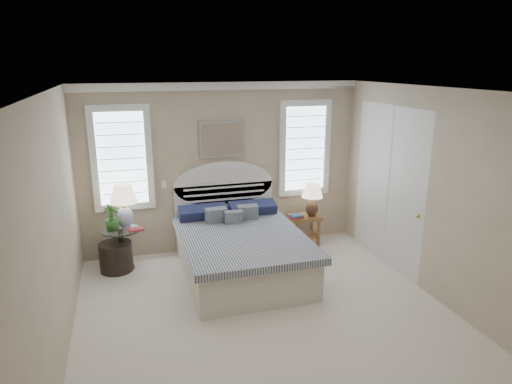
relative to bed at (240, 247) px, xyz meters
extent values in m
cube|color=beige|center=(0.00, -1.46, -0.39)|extent=(4.50, 5.00, 0.01)
cube|color=white|center=(0.00, -1.46, 2.31)|extent=(4.50, 5.00, 0.01)
cube|color=beige|center=(0.00, 1.04, 0.96)|extent=(4.50, 0.02, 2.70)
cube|color=beige|center=(-2.25, -1.46, 0.96)|extent=(0.02, 5.00, 2.70)
cube|color=beige|center=(2.25, -1.46, 0.96)|extent=(0.02, 5.00, 2.70)
cube|color=white|center=(0.00, 1.00, 2.25)|extent=(4.50, 0.08, 0.12)
cube|color=#B2B2B2|center=(1.20, -0.66, 2.29)|extent=(0.30, 0.20, 0.02)
cube|color=white|center=(-0.95, 1.03, 0.76)|extent=(0.08, 0.01, 0.12)
cube|color=#C9E9FF|center=(-1.55, 1.02, 1.21)|extent=(0.90, 0.06, 1.60)
cube|color=#C9E9FF|center=(1.40, 1.02, 1.21)|extent=(0.90, 0.06, 1.60)
cube|color=silver|center=(0.00, 1.00, 1.43)|extent=(0.74, 0.04, 0.58)
cube|color=silver|center=(2.23, -0.26, 0.81)|extent=(0.02, 1.80, 2.40)
cube|color=beige|center=(0.00, -0.13, -0.11)|extent=(1.60, 2.10, 0.55)
cube|color=navy|center=(0.00, -0.18, 0.20)|extent=(1.72, 2.15, 0.10)
cube|color=white|center=(0.00, 0.98, 0.16)|extent=(1.62, 0.08, 1.10)
cube|color=#1C1E46|center=(-0.40, 0.70, 0.34)|extent=(0.75, 0.31, 0.23)
cube|color=#1C1E46|center=(0.40, 0.70, 0.34)|extent=(0.75, 0.31, 0.23)
cube|color=navy|center=(-0.25, 0.47, 0.32)|extent=(0.33, 0.20, 0.34)
cube|color=navy|center=(0.25, 0.47, 0.32)|extent=(0.33, 0.20, 0.34)
cube|color=navy|center=(0.00, 0.37, 0.30)|extent=(0.28, 0.14, 0.29)
cylinder|color=black|center=(-1.65, 0.59, -0.37)|extent=(0.32, 0.32, 0.03)
cylinder|color=black|center=(-1.65, 0.59, -0.09)|extent=(0.08, 0.08, 0.60)
cylinder|color=silver|center=(-1.65, 0.59, 0.23)|extent=(0.56, 0.56, 0.02)
cube|color=brown|center=(1.30, 0.69, 0.11)|extent=(0.50, 0.40, 0.06)
cube|color=brown|center=(1.30, 0.69, -0.21)|extent=(0.44, 0.34, 0.03)
cube|color=brown|center=(1.10, 0.54, -0.15)|extent=(0.04, 0.04, 0.47)
cube|color=brown|center=(1.10, 0.84, -0.15)|extent=(0.04, 0.04, 0.47)
cube|color=brown|center=(1.50, 0.54, -0.15)|extent=(0.04, 0.04, 0.47)
cube|color=brown|center=(1.50, 0.84, -0.15)|extent=(0.04, 0.04, 0.47)
cylinder|color=black|center=(-1.75, 0.57, -0.17)|extent=(0.58, 0.58, 0.43)
cylinder|color=white|center=(-1.57, 0.69, 0.26)|extent=(0.13, 0.13, 0.03)
ellipsoid|color=white|center=(-1.57, 0.69, 0.39)|extent=(0.25, 0.25, 0.31)
cylinder|color=gold|center=(-1.57, 0.69, 0.58)|extent=(0.03, 0.03, 0.11)
cylinder|color=black|center=(1.40, 0.63, 0.16)|extent=(0.14, 0.14, 0.03)
ellipsoid|color=black|center=(1.40, 0.63, 0.27)|extent=(0.26, 0.26, 0.26)
cylinder|color=gold|center=(1.40, 0.63, 0.43)|extent=(0.04, 0.04, 0.10)
imported|color=#337F38|center=(-1.76, 0.59, 0.44)|extent=(0.26, 0.26, 0.39)
cube|color=#A32832|center=(-1.43, 0.48, 0.26)|extent=(0.23, 0.18, 0.03)
cube|color=#A32832|center=(1.12, 0.60, 0.16)|extent=(0.22, 0.17, 0.03)
cube|color=navy|center=(1.12, 0.60, 0.19)|extent=(0.21, 0.16, 0.03)
camera|label=1|loc=(-1.54, -5.99, 2.59)|focal=32.00mm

